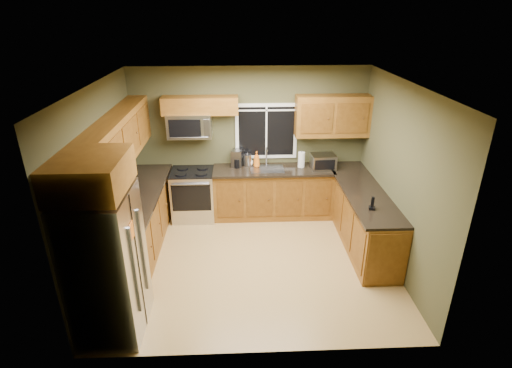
{
  "coord_description": "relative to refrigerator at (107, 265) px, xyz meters",
  "views": [
    {
      "loc": [
        -0.19,
        -5.18,
        3.61
      ],
      "look_at": [
        0.05,
        0.35,
        1.15
      ],
      "focal_mm": 28.0,
      "sensor_mm": 36.0,
      "label": 1
    }
  ],
  "objects": [
    {
      "name": "microwave",
      "position": [
        0.69,
        2.91,
        0.83
      ],
      "size": [
        0.76,
        0.41,
        0.42
      ],
      "color": "#B7B7BC",
      "rests_on": "back_wall"
    },
    {
      "name": "refrigerator",
      "position": [
        0.0,
        0.0,
        0.0
      ],
      "size": [
        0.74,
        0.9,
        1.8
      ],
      "color": "#B7B7BC",
      "rests_on": "ground"
    },
    {
      "name": "upper_cabinet_over_fridge",
      "position": [
        -0.0,
        0.0,
        1.13
      ],
      "size": [
        0.72,
        0.9,
        0.38
      ],
      "primitive_type": "cube",
      "color": "brown",
      "rests_on": "left_wall"
    },
    {
      "name": "soap_bottle_a",
      "position": [
        1.86,
        2.9,
        0.18
      ],
      "size": [
        0.13,
        0.13,
        0.29
      ],
      "primitive_type": "imported",
      "rotation": [
        0.0,
        0.0,
        -0.22
      ],
      "color": "orange",
      "rests_on": "countertop_back"
    },
    {
      "name": "base_cabinets_back",
      "position": [
        2.15,
        2.8,
        -0.45
      ],
      "size": [
        2.17,
        0.6,
        0.9
      ],
      "primitive_type": "cube",
      "color": "brown",
      "rests_on": "ground"
    },
    {
      "name": "upper_cabinets_back_right",
      "position": [
        3.19,
        2.94,
        0.96
      ],
      "size": [
        1.3,
        0.33,
        0.72
      ],
      "primitive_type": "cube",
      "color": "brown",
      "rests_on": "back_wall"
    },
    {
      "name": "back_wall",
      "position": [
        1.74,
        3.1,
        0.45
      ],
      "size": [
        4.2,
        0.0,
        4.2
      ],
      "primitive_type": "plane",
      "rotation": [
        1.57,
        0.0,
        0.0
      ],
      "color": "#434226",
      "rests_on": "ground"
    },
    {
      "name": "front_wall",
      "position": [
        1.74,
        -0.5,
        0.45
      ],
      "size": [
        4.2,
        0.0,
        4.2
      ],
      "primitive_type": "plane",
      "rotation": [
        -1.57,
        0.0,
        0.0
      ],
      "color": "#434226",
      "rests_on": "ground"
    },
    {
      "name": "toaster_oven",
      "position": [
        3.04,
        2.75,
        0.17
      ],
      "size": [
        0.44,
        0.36,
        0.26
      ],
      "color": "#B7B7BC",
      "rests_on": "countertop_back"
    },
    {
      "name": "soap_bottle_c",
      "position": [
        1.73,
        2.97,
        0.13
      ],
      "size": [
        0.15,
        0.15,
        0.18
      ],
      "primitive_type": "imported",
      "rotation": [
        0.0,
        0.0,
        0.1
      ],
      "color": "white",
      "rests_on": "countertop_back"
    },
    {
      "name": "range",
      "position": [
        0.69,
        2.77,
        -0.43
      ],
      "size": [
        0.76,
        0.69,
        0.94
      ],
      "color": "#B7B7BC",
      "rests_on": "ground"
    },
    {
      "name": "countertop_back",
      "position": [
        2.15,
        2.78,
        0.02
      ],
      "size": [
        2.17,
        0.65,
        0.04
      ],
      "primitive_type": "cube",
      "color": "black",
      "rests_on": "base_cabinets_back"
    },
    {
      "name": "left_wall",
      "position": [
        -0.36,
        1.3,
        0.45
      ],
      "size": [
        0.0,
        3.6,
        3.6
      ],
      "primitive_type": "plane",
      "rotation": [
        1.57,
        0.0,
        1.57
      ],
      "color": "#434226",
      "rests_on": "ground"
    },
    {
      "name": "ceiling",
      "position": [
        1.74,
        1.3,
        1.8
      ],
      "size": [
        4.2,
        4.2,
        0.0
      ],
      "primitive_type": "plane",
      "rotation": [
        3.14,
        0.0,
        0.0
      ],
      "color": "white",
      "rests_on": "back_wall"
    },
    {
      "name": "right_wall",
      "position": [
        3.84,
        1.3,
        0.45
      ],
      "size": [
        0.0,
        3.6,
        3.6
      ],
      "primitive_type": "plane",
      "rotation": [
        1.57,
        0.0,
        -1.57
      ],
      "color": "#434226",
      "rests_on": "ground"
    },
    {
      "name": "base_cabinets_left",
      "position": [
        -0.06,
        1.78,
        -0.45
      ],
      "size": [
        0.6,
        2.65,
        0.9
      ],
      "primitive_type": "cube",
      "color": "brown",
      "rests_on": "ground"
    },
    {
      "name": "paper_towel_roll",
      "position": [
        2.66,
        2.85,
        0.18
      ],
      "size": [
        0.12,
        0.12,
        0.31
      ],
      "color": "white",
      "rests_on": "countertop_back"
    },
    {
      "name": "countertop_peninsula",
      "position": [
        3.51,
        1.85,
        0.02
      ],
      "size": [
        0.65,
        2.5,
        0.04
      ],
      "primitive_type": "cube",
      "color": "black",
      "rests_on": "base_cabinets_peninsula"
    },
    {
      "name": "floor",
      "position": [
        1.74,
        1.3,
        -0.9
      ],
      "size": [
        4.2,
        4.2,
        0.0
      ],
      "primitive_type": "plane",
      "color": "#AA844A",
      "rests_on": "ground"
    },
    {
      "name": "window",
      "position": [
        2.04,
        3.08,
        0.65
      ],
      "size": [
        1.12,
        0.03,
        1.02
      ],
      "color": "white",
      "rests_on": "back_wall"
    },
    {
      "name": "upper_cabinets_left",
      "position": [
        -0.2,
        1.78,
        0.96
      ],
      "size": [
        0.33,
        2.65,
        0.72
      ],
      "primitive_type": "cube",
      "color": "brown",
      "rests_on": "left_wall"
    },
    {
      "name": "upper_cabinets_back_left",
      "position": [
        0.89,
        2.94,
        1.17
      ],
      "size": [
        1.3,
        0.33,
        0.3
      ],
      "primitive_type": "cube",
      "color": "brown",
      "rests_on": "back_wall"
    },
    {
      "name": "base_cabinets_peninsula",
      "position": [
        3.54,
        1.84,
        -0.45
      ],
      "size": [
        0.6,
        2.52,
        0.9
      ],
      "color": "brown",
      "rests_on": "ground"
    },
    {
      "name": "kettle",
      "position": [
        1.69,
        2.95,
        0.16
      ],
      "size": [
        0.19,
        0.19,
        0.27
      ],
      "color": "#B7B7BC",
      "rests_on": "countertop_back"
    },
    {
      "name": "sink",
      "position": [
        2.04,
        2.79,
        0.05
      ],
      "size": [
        0.6,
        0.42,
        0.36
      ],
      "color": "slate",
      "rests_on": "countertop_back"
    },
    {
      "name": "cordless_phone",
      "position": [
        3.44,
        1.15,
        0.1
      ],
      "size": [
        0.11,
        0.11,
        0.19
      ],
      "color": "black",
      "rests_on": "countertop_peninsula"
    },
    {
      "name": "countertop_left",
      "position": [
        -0.04,
        1.78,
        0.02
      ],
      "size": [
        0.65,
        2.65,
        0.04
      ],
      "primitive_type": "cube",
      "color": "black",
      "rests_on": "base_cabinets_left"
    },
    {
      "name": "coffee_maker",
      "position": [
        1.5,
        2.94,
        0.19
      ],
      "size": [
        0.23,
        0.28,
        0.31
      ],
      "color": "slate",
      "rests_on": "countertop_back"
    }
  ]
}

